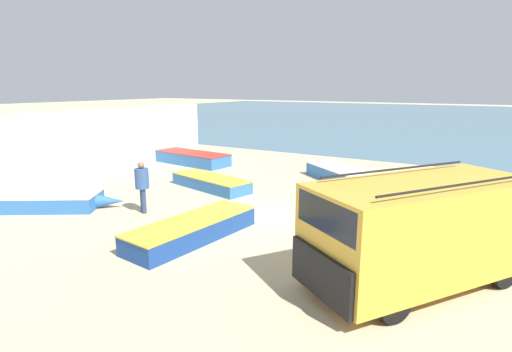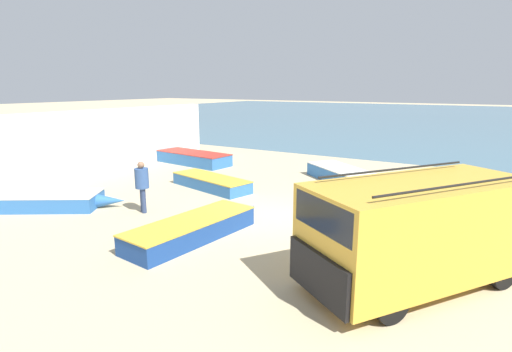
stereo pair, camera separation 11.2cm
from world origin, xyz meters
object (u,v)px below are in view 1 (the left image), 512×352
fishing_rowboat_3 (197,228)px  fishing_rowboat_4 (190,158)px  fishing_rowboat_1 (209,182)px  fishing_rowboat_5 (343,175)px  fishing_rowboat_0 (487,209)px  fishing_rowboat_2 (39,201)px  parked_van (420,229)px  fisherman_0 (142,182)px

fishing_rowboat_3 → fishing_rowboat_4: (-7.58, 8.70, 0.05)m
fishing_rowboat_1 → fishing_rowboat_5: fishing_rowboat_5 is taller
fishing_rowboat_3 → fishing_rowboat_4: fishing_rowboat_4 is taller
fishing_rowboat_0 → fishing_rowboat_3: bearing=-81.5°
fishing_rowboat_5 → fishing_rowboat_1: bearing=-101.5°
fishing_rowboat_3 → fishing_rowboat_5: bearing=-2.6°
fishing_rowboat_2 → fishing_rowboat_4: (-0.93, 9.45, 0.06)m
fishing_rowboat_4 → fishing_rowboat_5: size_ratio=1.24×
fishing_rowboat_0 → fishing_rowboat_5: bearing=-145.3°
fishing_rowboat_2 → fishing_rowboat_3: size_ratio=1.00×
fishing_rowboat_1 → fishing_rowboat_4: (-4.31, 3.90, 0.08)m
parked_van → fishing_rowboat_4: bearing=-87.8°
fishing_rowboat_1 → fishing_rowboat_2: (-3.39, -5.55, 0.02)m
fishing_rowboat_0 → fishing_rowboat_4: 14.95m
fisherman_0 → parked_van: bearing=-61.7°
fishing_rowboat_2 → parked_van: bearing=-27.9°
fishing_rowboat_5 → fisherman_0: bearing=-81.8°
fishing_rowboat_2 → fishing_rowboat_5: 12.52m
parked_van → fishing_rowboat_0: parked_van is taller
fishing_rowboat_1 → fishing_rowboat_3: bearing=137.5°
fishing_rowboat_2 → fishing_rowboat_5: bearing=17.3°
parked_van → fisherman_0: size_ratio=3.01×
fishing_rowboat_0 → fishing_rowboat_2: fishing_rowboat_2 is taller
fisherman_0 → fishing_rowboat_1: bearing=34.4°
fishing_rowboat_2 → fishing_rowboat_3: bearing=-26.2°
fishing_rowboat_1 → fishing_rowboat_3: 5.80m
fishing_rowboat_0 → fishing_rowboat_1: fishing_rowboat_0 is taller
parked_van → fishing_rowboat_4: (-13.57, 8.38, -0.95)m
fishing_rowboat_2 → fishing_rowboat_5: size_ratio=1.16×
fishing_rowboat_0 → fisherman_0: (-10.29, -5.69, 0.82)m
parked_van → fishing_rowboat_2: 12.73m
fishing_rowboat_1 → parked_van: bearing=167.4°
fishing_rowboat_3 → fishing_rowboat_5: fishing_rowboat_5 is taller
fishing_rowboat_3 → fishing_rowboat_4: size_ratio=0.93×
fishing_rowboat_0 → fishing_rowboat_5: (-5.83, 2.29, 0.05)m
fishing_rowboat_0 → fisherman_0: bearing=-94.9°
fishing_rowboat_0 → fishing_rowboat_3: (-7.21, -6.55, 0.03)m
fishing_rowboat_0 → fishing_rowboat_1: 10.63m
parked_van → fishing_rowboat_2: (-12.64, -1.07, -1.01)m
fishing_rowboat_1 → fishing_rowboat_2: size_ratio=0.93×
fishing_rowboat_0 → fishing_rowboat_2: 15.68m
fishing_rowboat_0 → fisherman_0: size_ratio=2.08×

